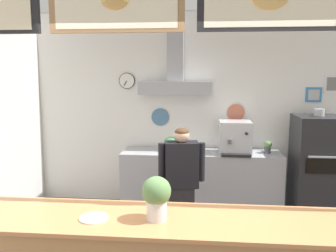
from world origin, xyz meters
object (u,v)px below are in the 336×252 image
Objects in this scene: potted_oregano at (170,143)px; basil_vase at (157,197)px; shop_worker at (181,187)px; espresso_machine at (235,137)px; potted_rosemary at (268,146)px; condiment_plate at (94,218)px; pizza_oven at (316,168)px.

potted_oregano is 2.70m from basil_vase.
espresso_machine is (0.71, 1.24, 0.36)m from shop_worker.
potted_rosemary reaches higher than condiment_plate.
potted_rosemary is (1.44, 0.02, -0.02)m from potted_oregano.
potted_rosemary is at bearing 57.05° from condiment_plate.
espresso_machine is 2.24× the size of condiment_plate.
potted_rosemary is 3.27m from condiment_plate.
basil_vase is at bearing -127.35° from pizza_oven.
condiment_plate is at bearing -115.66° from espresso_machine.
potted_oregano is at bearing -87.73° from shop_worker.
shop_worker is at bearing -79.29° from potted_oregano.
espresso_machine reaches higher than condiment_plate.
shop_worker is 6.72× the size of potted_oregano.
potted_rosemary is at bearing 64.31° from basil_vase.
condiment_plate is (-1.78, -2.74, -0.01)m from potted_rosemary.
potted_rosemary is at bearing 5.29° from espresso_machine.
basil_vase is at bearing -115.69° from potted_rosemary.
pizza_oven is 3.28× the size of espresso_machine.
basil_vase is at bearing -107.14° from espresso_machine.
potted_oregano reaches higher than potted_rosemary.
pizza_oven is at bearing -156.69° from shop_worker.
shop_worker reaches higher than potted_oregano.
espresso_machine is 0.96m from potted_oregano.
pizza_oven reaches higher than potted_oregano.
potted_rosemary is at bearing 0.69° from potted_oregano.
potted_rosemary is at bearing 168.04° from pizza_oven.
shop_worker is at bearing 68.21° from condiment_plate.
shop_worker is at bearing -132.90° from potted_rosemary.
pizza_oven reaches higher than espresso_machine.
pizza_oven is 3.57m from condiment_plate.
pizza_oven is 2.12m from potted_oregano.
pizza_oven is 1.08× the size of shop_worker.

